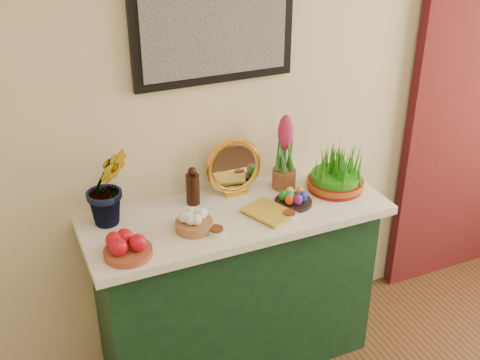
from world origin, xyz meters
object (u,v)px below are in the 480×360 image
object	(u,v)px
book	(257,218)
wheatgrass_sabzeh	(336,171)
mirror	(234,167)
hyacinth_green	(106,174)
sideboard	(236,291)

from	to	relation	value
book	wheatgrass_sabzeh	xyz separation A→B (m)	(0.48, 0.12, 0.08)
mirror	book	distance (m)	0.31
hyacinth_green	book	size ratio (longest dim) A/B	2.24
hyacinth_green	wheatgrass_sabzeh	distance (m)	1.08
hyacinth_green	wheatgrass_sabzeh	size ratio (longest dim) A/B	1.72
mirror	book	world-z (taller)	mirror
sideboard	hyacinth_green	xyz separation A→B (m)	(-0.54, 0.13, 0.70)
hyacinth_green	mirror	bearing A→B (deg)	-0.33
hyacinth_green	sideboard	bearing A→B (deg)	-16.38
sideboard	wheatgrass_sabzeh	xyz separation A→B (m)	(0.52, -0.01, 0.56)
wheatgrass_sabzeh	book	bearing A→B (deg)	-165.92
book	wheatgrass_sabzeh	distance (m)	0.50
sideboard	book	distance (m)	0.50
wheatgrass_sabzeh	sideboard	bearing A→B (deg)	179.23
hyacinth_green	wheatgrass_sabzeh	world-z (taller)	hyacinth_green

